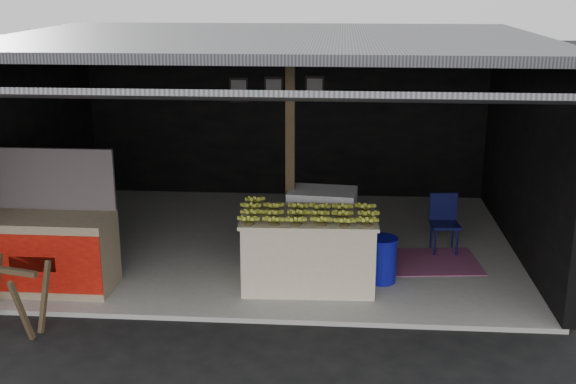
# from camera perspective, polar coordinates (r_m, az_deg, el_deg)

# --- Properties ---
(ground) EXTENTS (80.00, 80.00, 0.00)m
(ground) POSITION_cam_1_polar(r_m,az_deg,el_deg) (8.29, -2.89, -10.34)
(ground) COLOR black
(ground) RESTS_ON ground
(concrete_slab) EXTENTS (7.00, 5.00, 0.06)m
(concrete_slab) POSITION_cam_1_polar(r_m,az_deg,el_deg) (10.56, -1.22, -4.08)
(concrete_slab) COLOR gray
(concrete_slab) RESTS_ON ground
(shophouse) EXTENTS (7.40, 7.29, 3.02)m
(shophouse) POSITION_cam_1_polar(r_m,az_deg,el_deg) (10.33, -1.12, 7.36)
(shophouse) COLOR black
(shophouse) RESTS_ON ground
(banana_table) EXTENTS (1.68, 1.07, 0.91)m
(banana_table) POSITION_cam_1_polar(r_m,az_deg,el_deg) (8.96, 1.64, -4.58)
(banana_table) COLOR beige
(banana_table) RESTS_ON concrete_slab
(banana_pile) EXTENTS (1.56, 0.97, 0.18)m
(banana_pile) POSITION_cam_1_polar(r_m,az_deg,el_deg) (8.78, 1.67, -1.26)
(banana_pile) COLOR gold
(banana_pile) RESTS_ON banana_table
(white_crate) EXTENTS (0.94, 0.68, 0.98)m
(white_crate) POSITION_cam_1_polar(r_m,az_deg,el_deg) (9.74, 2.70, -2.62)
(white_crate) COLOR white
(white_crate) RESTS_ON concrete_slab
(neighbor_stall) EXTENTS (1.65, 0.75, 1.70)m
(neighbor_stall) POSITION_cam_1_polar(r_m,az_deg,el_deg) (9.33, -18.64, -4.28)
(neighbor_stall) COLOR #998466
(neighbor_stall) RESTS_ON concrete_slab
(sawhorse) EXTENTS (0.83, 0.83, 0.78)m
(sawhorse) POSITION_cam_1_polar(r_m,az_deg,el_deg) (8.43, -21.28, -7.37)
(sawhorse) COLOR #4D3D26
(sawhorse) RESTS_ON ground
(water_barrel) EXTENTS (0.38, 0.38, 0.55)m
(water_barrel) POSITION_cam_1_polar(r_m,az_deg,el_deg) (9.19, 7.40, -5.40)
(water_barrel) COLOR #0D1199
(water_barrel) RESTS_ON concrete_slab
(plastic_chair) EXTENTS (0.41, 0.41, 0.81)m
(plastic_chair) POSITION_cam_1_polar(r_m,az_deg,el_deg) (10.30, 12.22, -2.01)
(plastic_chair) COLOR #0A0D3B
(plastic_chair) RESTS_ON concrete_slab
(magenta_rug) EXTENTS (1.59, 1.15, 0.01)m
(magenta_rug) POSITION_cam_1_polar(r_m,az_deg,el_deg) (9.97, 10.57, -5.43)
(magenta_rug) COLOR #7A1B50
(magenta_rug) RESTS_ON concrete_slab
(picture_frames) EXTENTS (1.62, 0.04, 0.46)m
(picture_frames) POSITION_cam_1_polar(r_m,az_deg,el_deg) (12.42, -0.99, 8.12)
(picture_frames) COLOR black
(picture_frames) RESTS_ON shophouse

